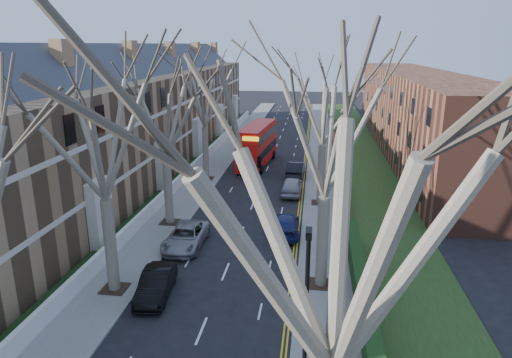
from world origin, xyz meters
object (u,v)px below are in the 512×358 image
(lamp_post, at_px, (305,342))
(double_decker_bus, at_px, (257,146))
(car_right_near, at_px, (286,225))
(car_left_mid, at_px, (156,284))

(lamp_post, bearing_deg, double_decker_bus, 99.45)
(lamp_post, bearing_deg, car_right_near, 95.47)
(double_decker_bus, distance_m, car_left_mid, 28.80)
(car_left_mid, bearing_deg, double_decker_bus, 80.86)
(double_decker_bus, distance_m, car_right_near, 19.85)
(double_decker_bus, bearing_deg, car_left_mid, 91.93)
(double_decker_bus, xyz_separation_m, car_left_mid, (-1.87, -28.70, -1.49))
(lamp_post, xyz_separation_m, car_left_mid, (-8.19, 9.28, -3.85))
(car_right_near, bearing_deg, lamp_post, 93.34)
(lamp_post, xyz_separation_m, double_decker_bus, (-6.32, 37.99, -2.36))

